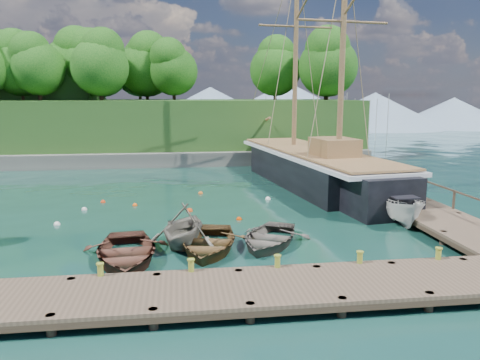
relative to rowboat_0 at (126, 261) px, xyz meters
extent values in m
plane|color=#133B29|center=(3.51, 2.15, 0.00)|extent=(160.00, 160.00, 0.00)
cube|color=brown|center=(5.51, -4.35, 0.54)|extent=(20.00, 3.20, 0.12)
cube|color=#2D2319|center=(5.51, -4.35, 0.38)|extent=(20.00, 3.20, 0.20)
cube|color=brown|center=(15.01, 9.15, 0.54)|extent=(3.20, 24.00, 0.12)
cube|color=#2D2319|center=(15.01, 9.15, 0.38)|extent=(3.20, 24.00, 0.20)
cylinder|color=#2D2319|center=(13.71, 20.85, 0.05)|extent=(0.28, 0.28, 1.10)
cylinder|color=#2D2319|center=(16.31, 20.85, 0.05)|extent=(0.28, 0.28, 1.10)
cylinder|color=olive|center=(-0.49, -2.95, 0.00)|extent=(0.26, 0.26, 0.45)
cylinder|color=olive|center=(2.51, -2.95, 0.00)|extent=(0.26, 0.26, 0.45)
cylinder|color=olive|center=(5.51, -2.95, 0.00)|extent=(0.26, 0.26, 0.45)
cylinder|color=olive|center=(8.51, -2.95, 0.00)|extent=(0.26, 0.26, 0.45)
cylinder|color=olive|center=(11.51, -2.95, 0.00)|extent=(0.26, 0.26, 0.45)
imported|color=#532F23|center=(0.00, 0.00, 0.00)|extent=(4.00, 5.29, 1.03)
imported|color=#6D675B|center=(2.30, 1.73, 0.00)|extent=(4.26, 4.59, 1.99)
imported|color=brown|center=(3.35, 0.89, 0.00)|extent=(4.27, 5.31, 0.98)
imported|color=#575149|center=(6.03, 1.29, 0.00)|extent=(4.85, 5.40, 0.92)
imported|color=beige|center=(13.51, 3.96, 0.00)|extent=(2.50, 4.76, 1.75)
cube|color=black|center=(11.88, 14.40, 0.77)|extent=(6.84, 15.56, 3.13)
cube|color=black|center=(10.60, 23.99, 0.77)|extent=(3.29, 5.04, 2.81)
cube|color=black|center=(13.03, 5.88, 0.77)|extent=(3.90, 4.29, 2.97)
cube|color=silver|center=(11.88, 14.40, 2.29)|extent=(7.52, 20.26, 0.25)
cube|color=brown|center=(11.88, 14.40, 2.54)|extent=(7.02, 19.77, 0.12)
cube|color=brown|center=(12.31, 11.20, 3.14)|extent=(2.82, 3.30, 1.20)
cylinder|color=brown|center=(10.12, 27.53, 3.74)|extent=(1.15, 6.87, 1.69)
cylinder|color=brown|center=(11.37, 18.24, 10.85)|extent=(0.36, 0.36, 16.61)
cylinder|color=brown|center=(12.40, 10.57, 10.18)|extent=(0.36, 0.36, 15.28)
cylinder|color=#8C7A59|center=(10.55, 24.37, 11.12)|extent=(1.57, 11.39, 9.65)
sphere|color=silver|center=(-4.04, 5.88, 0.00)|extent=(0.33, 0.33, 0.33)
sphere|color=#FC570D|center=(-0.46, 9.62, 0.00)|extent=(0.29, 0.29, 0.29)
sphere|color=#E44111|center=(2.74, 7.82, 0.00)|extent=(0.37, 0.37, 0.37)
sphere|color=white|center=(7.74, 10.21, 0.00)|extent=(0.34, 0.34, 0.34)
sphere|color=red|center=(-2.49, 10.77, 0.00)|extent=(0.30, 0.30, 0.30)
sphere|color=#CE611B|center=(3.59, 12.53, 0.00)|extent=(0.32, 0.32, 0.32)
sphere|color=silver|center=(-3.26, 8.93, 0.00)|extent=(0.32, 0.32, 0.32)
sphere|color=#F53F00|center=(5.29, 5.66, 0.00)|extent=(0.29, 0.29, 0.29)
cube|color=#474744|center=(-4.49, 26.15, 0.60)|extent=(50.00, 4.00, 1.40)
cube|color=#234A17|center=(-4.49, 32.15, 3.00)|extent=(50.00, 14.00, 6.00)
cylinder|color=#382616|center=(-12.59, 30.26, 6.70)|extent=(0.36, 0.36, 1.40)
sphere|color=#104511|center=(-12.59, 30.26, 9.10)|extent=(5.42, 5.42, 5.42)
cylinder|color=#382616|center=(-10.67, 28.96, 6.70)|extent=(0.36, 0.36, 1.40)
sphere|color=#104511|center=(-10.67, 28.96, 8.96)|extent=(5.02, 5.02, 5.02)
cylinder|color=#382616|center=(17.42, 28.80, 6.70)|extent=(0.36, 0.36, 1.40)
sphere|color=#104511|center=(17.42, 28.80, 9.30)|extent=(6.00, 6.00, 6.00)
cylinder|color=#382616|center=(1.90, 33.36, 6.70)|extent=(0.36, 0.36, 1.40)
sphere|color=#104511|center=(1.90, 33.36, 9.00)|extent=(5.13, 5.13, 5.13)
cylinder|color=#382616|center=(-6.64, 32.34, 6.70)|extent=(0.36, 0.36, 1.40)
sphere|color=#104511|center=(-6.64, 32.34, 9.24)|extent=(5.82, 5.82, 5.82)
cylinder|color=#382616|center=(-1.07, 35.50, 6.70)|extent=(0.36, 0.36, 1.40)
sphere|color=#104511|center=(-1.07, 35.50, 9.32)|extent=(6.05, 6.05, 6.05)
cylinder|color=#382616|center=(17.60, 29.80, 6.70)|extent=(0.36, 0.36, 1.40)
sphere|color=#104511|center=(17.60, 29.80, 8.87)|extent=(4.77, 4.77, 4.77)
cylinder|color=#382616|center=(-5.00, 28.70, 6.70)|extent=(0.36, 0.36, 1.40)
sphere|color=#104511|center=(-5.00, 28.70, 9.11)|extent=(5.47, 5.47, 5.47)
cylinder|color=#382616|center=(12.78, 32.54, 6.70)|extent=(0.36, 0.36, 1.40)
sphere|color=#104511|center=(12.78, 32.54, 9.14)|extent=(5.55, 5.55, 5.55)
cylinder|color=#382616|center=(-6.50, 39.91, 6.70)|extent=(0.36, 0.36, 1.40)
sphere|color=#104511|center=(-6.50, 39.91, 9.39)|extent=(6.25, 6.25, 6.25)
cylinder|color=#382616|center=(-14.40, 33.55, 6.70)|extent=(0.36, 0.36, 1.40)
sphere|color=#104511|center=(-14.40, 33.55, 9.12)|extent=(5.47, 5.47, 5.47)
cylinder|color=#382616|center=(-2.21, 40.51, 6.70)|extent=(0.36, 0.36, 1.40)
sphere|color=#104511|center=(-2.21, 40.51, 9.26)|extent=(5.89, 5.89, 5.89)
cylinder|color=#382616|center=(-8.39, 33.17, 6.70)|extent=(0.36, 0.36, 1.40)
sphere|color=#104511|center=(-8.39, 33.17, 9.33)|extent=(6.08, 6.08, 6.08)
cone|color=#728CA5|center=(23.51, 72.15, 4.50)|extent=(36.00, 36.00, 9.00)
cone|color=#728CA5|center=(41.51, 72.15, 3.50)|extent=(28.00, 28.00, 7.00)
cone|color=#728CA5|center=(8.51, 72.15, 4.00)|extent=(32.00, 32.00, 8.00)
cone|color=#728CA5|center=(-26.49, 72.15, 5.00)|extent=(40.00, 40.00, 10.00)
cone|color=#728CA5|center=(58.51, 72.15, 3.00)|extent=(24.00, 24.00, 6.00)
camera|label=1|loc=(2.16, -18.15, 6.53)|focal=35.00mm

